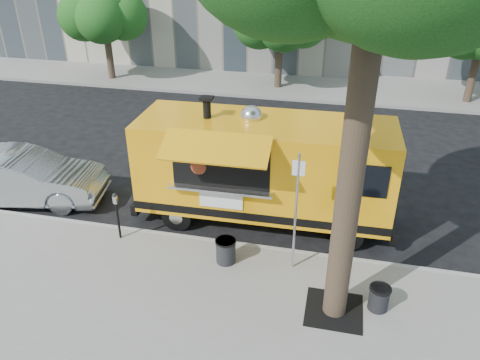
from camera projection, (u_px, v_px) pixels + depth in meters
The scene contains 13 objects.
ground at pixel (243, 228), 12.92m from camera, with size 120.00×120.00×0.00m, color black.
sidewalk at pixel (200, 334), 9.46m from camera, with size 60.00×6.00×0.15m, color gray.
curb at pixel (235, 246), 12.09m from camera, with size 60.00×0.14×0.16m, color #999993.
far_sidewalk at pixel (299, 85), 24.47m from camera, with size 60.00×5.00×0.15m, color gray.
tree_well at pixel (334, 310), 9.94m from camera, with size 1.20×1.20×0.02m, color black.
far_tree_a at pixel (103, 7), 23.63m from camera, with size 3.42×3.42×5.36m.
far_tree_b at pixel (281, 11), 22.19m from camera, with size 3.60×3.60×5.50m.
sign_post at pixel (296, 206), 10.41m from camera, with size 0.28×0.06×3.00m.
parking_meter at pixel (117, 211), 11.88m from camera, with size 0.11×0.11×1.33m.
food_truck at pixel (263, 168), 12.55m from camera, with size 7.08×3.36×3.48m.
sedan at pixel (24, 177), 13.88m from camera, with size 1.65×4.74×1.56m, color #A1A4A8.
trash_bin_left at pixel (226, 250), 11.25m from camera, with size 0.52×0.52×0.62m.
trash_bin_right at pixel (379, 297), 9.86m from camera, with size 0.46×0.46×0.56m.
Camera 1 is at (2.30, -10.49, 7.31)m, focal length 35.00 mm.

